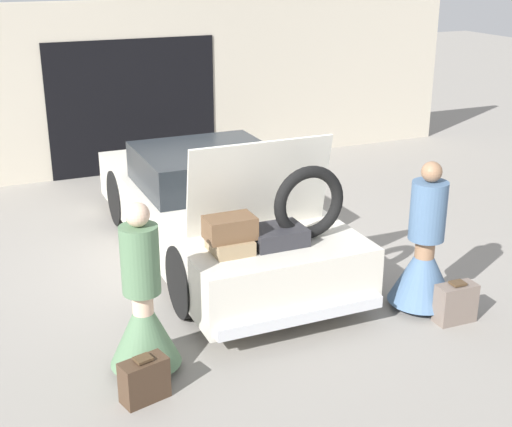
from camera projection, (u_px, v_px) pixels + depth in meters
The scene contains 7 objects.
ground_plane at pixel (215, 252), 8.85m from camera, with size 40.00×40.00×0.00m, color gray.
garage_wall_back at pixel (132, 89), 11.69m from camera, with size 12.00×0.14×2.80m.
car at pixel (214, 208), 8.63m from camera, with size 1.86×4.75×1.76m.
person_left at pixel (143, 314), 6.18m from camera, with size 0.63×0.63×1.58m.
person_right at pixel (424, 258), 7.30m from camera, with size 0.69×0.69×1.58m.
suitcase_beside_left_person at pixel (144, 380), 5.88m from camera, with size 0.43×0.29×0.40m.
suitcase_beside_right_person at pixel (456, 303), 7.13m from camera, with size 0.41×0.21×0.43m.
Camera 1 is at (-2.77, -7.67, 3.51)m, focal length 50.00 mm.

